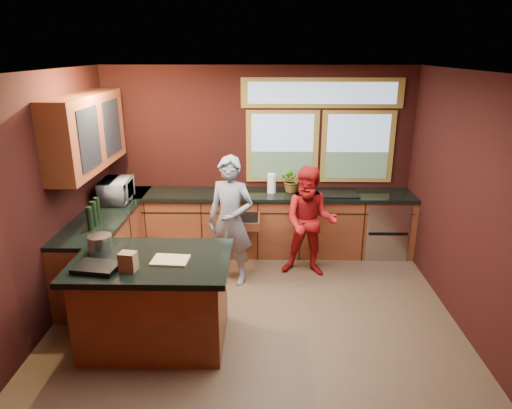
{
  "coord_description": "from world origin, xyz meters",
  "views": [
    {
      "loc": [
        0.1,
        -4.62,
        2.9
      ],
      "look_at": [
        -0.0,
        0.4,
        1.19
      ],
      "focal_mm": 32.0,
      "sensor_mm": 36.0,
      "label": 1
    }
  ],
  "objects_px": {
    "cutting_board": "(170,260)",
    "person_red": "(310,222)",
    "island": "(155,300)",
    "stock_pot": "(100,244)",
    "person_grey": "(231,221)"
  },
  "relations": [
    {
      "from": "cutting_board",
      "to": "person_red",
      "type": "bearing_deg",
      "value": 46.75
    },
    {
      "from": "island",
      "to": "person_red",
      "type": "bearing_deg",
      "value": 42.29
    },
    {
      "from": "island",
      "to": "stock_pot",
      "type": "bearing_deg",
      "value": 164.74
    },
    {
      "from": "cutting_board",
      "to": "stock_pot",
      "type": "bearing_deg",
      "value": 165.07
    },
    {
      "from": "island",
      "to": "person_red",
      "type": "distance_m",
      "value": 2.33
    },
    {
      "from": "person_red",
      "to": "cutting_board",
      "type": "height_order",
      "value": "person_red"
    },
    {
      "from": "person_grey",
      "to": "person_red",
      "type": "distance_m",
      "value": 1.05
    },
    {
      "from": "stock_pot",
      "to": "cutting_board",
      "type": "bearing_deg",
      "value": -14.93
    },
    {
      "from": "island",
      "to": "cutting_board",
      "type": "height_order",
      "value": "cutting_board"
    },
    {
      "from": "person_grey",
      "to": "person_red",
      "type": "xyz_separation_m",
      "value": [
        1.03,
        0.22,
        -0.09
      ]
    },
    {
      "from": "island",
      "to": "cutting_board",
      "type": "xyz_separation_m",
      "value": [
        0.2,
        -0.05,
        0.48
      ]
    },
    {
      "from": "person_grey",
      "to": "stock_pot",
      "type": "bearing_deg",
      "value": -116.72
    },
    {
      "from": "person_red",
      "to": "stock_pot",
      "type": "bearing_deg",
      "value": -138.73
    },
    {
      "from": "stock_pot",
      "to": "island",
      "type": "bearing_deg",
      "value": -15.26
    },
    {
      "from": "person_red",
      "to": "cutting_board",
      "type": "bearing_deg",
      "value": -123.87
    }
  ]
}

